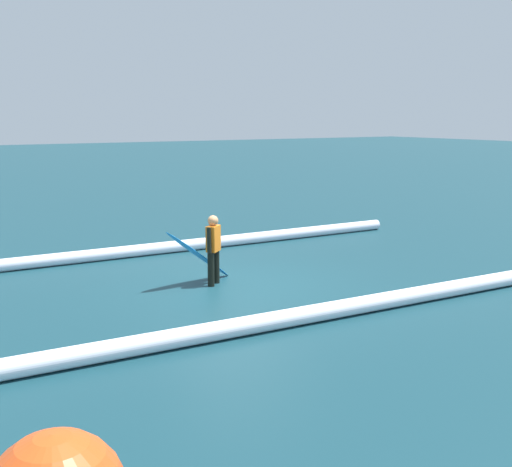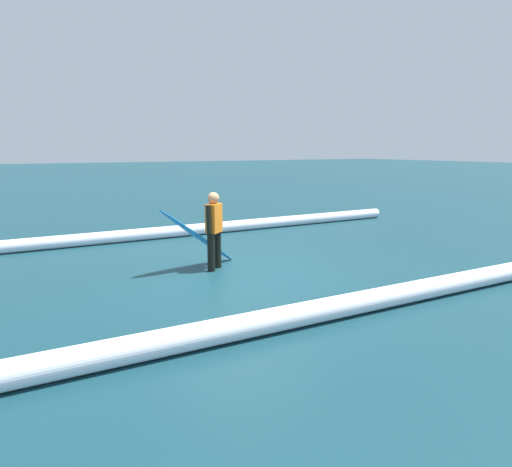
% 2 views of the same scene
% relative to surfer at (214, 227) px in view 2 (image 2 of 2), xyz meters
% --- Properties ---
extents(ground_plane, '(141.74, 141.74, 0.00)m').
position_rel_surfer_xyz_m(ground_plane, '(-0.41, 0.29, -0.82)').
color(ground_plane, '#133842').
extents(surfer, '(0.42, 0.43, 1.46)m').
position_rel_surfer_xyz_m(surfer, '(0.00, 0.00, 0.00)').
color(surfer, black).
rests_on(surfer, ground_plane).
extents(surfboard, '(1.77, 0.79, 1.25)m').
position_rel_surfer_xyz_m(surfboard, '(0.21, -0.26, -0.21)').
color(surfboard, '#268CE5').
rests_on(surfboard, ground_plane).
extents(wave_crest_foreground, '(15.33, 0.62, 0.30)m').
position_rel_surfer_xyz_m(wave_crest_foreground, '(0.23, -3.42, -0.67)').
color(wave_crest_foreground, white).
rests_on(wave_crest_foreground, ground_plane).
extents(wave_crest_midground, '(21.05, 1.03, 0.31)m').
position_rel_surfer_xyz_m(wave_crest_midground, '(-3.40, 3.21, -0.67)').
color(wave_crest_midground, white).
rests_on(wave_crest_midground, ground_plane).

